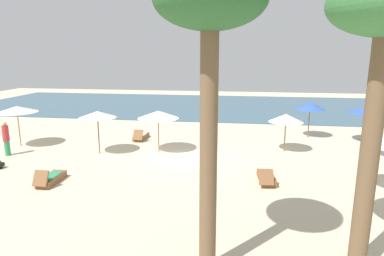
{
  "coord_description": "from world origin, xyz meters",
  "views": [
    {
      "loc": [
        2.71,
        -16.06,
        5.27
      ],
      "look_at": [
        0.07,
        2.18,
        1.1
      ],
      "focal_mm": 31.47,
      "sensor_mm": 36.0,
      "label": 1
    }
  ],
  "objects_px": {
    "palm_2": "(210,17)",
    "person_1": "(6,138)",
    "umbrella_3": "(158,115)",
    "umbrella_6": "(17,109)",
    "lounger_3": "(50,179)",
    "lounger_1": "(266,178)",
    "umbrella_0": "(286,118)",
    "lounger_2": "(141,137)",
    "umbrella_4": "(97,115)",
    "umbrella_7": "(367,110)",
    "umbrella_1": "(310,106)"
  },
  "relations": [
    {
      "from": "palm_2",
      "to": "person_1",
      "type": "bearing_deg",
      "value": 144.75
    },
    {
      "from": "umbrella_1",
      "to": "person_1",
      "type": "bearing_deg",
      "value": -158.97
    },
    {
      "from": "umbrella_3",
      "to": "lounger_3",
      "type": "height_order",
      "value": "umbrella_3"
    },
    {
      "from": "umbrella_0",
      "to": "umbrella_1",
      "type": "relative_size",
      "value": 0.92
    },
    {
      "from": "umbrella_3",
      "to": "person_1",
      "type": "xyz_separation_m",
      "value": [
        -7.65,
        -1.77,
        -1.13
      ]
    },
    {
      "from": "umbrella_0",
      "to": "lounger_2",
      "type": "xyz_separation_m",
      "value": [
        -8.45,
        1.33,
        -1.66
      ]
    },
    {
      "from": "lounger_1",
      "to": "palm_2",
      "type": "height_order",
      "value": "palm_2"
    },
    {
      "from": "umbrella_6",
      "to": "lounger_1",
      "type": "distance_m",
      "value": 14.16
    },
    {
      "from": "umbrella_1",
      "to": "lounger_2",
      "type": "distance_m",
      "value": 10.67
    },
    {
      "from": "lounger_2",
      "to": "umbrella_4",
      "type": "bearing_deg",
      "value": -112.58
    },
    {
      "from": "umbrella_6",
      "to": "lounger_3",
      "type": "relative_size",
      "value": 1.4
    },
    {
      "from": "lounger_3",
      "to": "umbrella_7",
      "type": "bearing_deg",
      "value": 29.77
    },
    {
      "from": "umbrella_0",
      "to": "palm_2",
      "type": "height_order",
      "value": "palm_2"
    },
    {
      "from": "umbrella_0",
      "to": "lounger_2",
      "type": "height_order",
      "value": "umbrella_0"
    },
    {
      "from": "umbrella_1",
      "to": "umbrella_7",
      "type": "bearing_deg",
      "value": -16.19
    },
    {
      "from": "lounger_2",
      "to": "lounger_3",
      "type": "bearing_deg",
      "value": -102.38
    },
    {
      "from": "umbrella_4",
      "to": "palm_2",
      "type": "xyz_separation_m",
      "value": [
        6.65,
        -8.97,
        3.87
      ]
    },
    {
      "from": "lounger_1",
      "to": "umbrella_7",
      "type": "bearing_deg",
      "value": 49.23
    },
    {
      "from": "umbrella_6",
      "to": "umbrella_7",
      "type": "height_order",
      "value": "umbrella_6"
    },
    {
      "from": "lounger_3",
      "to": "person_1",
      "type": "height_order",
      "value": "person_1"
    },
    {
      "from": "umbrella_3",
      "to": "person_1",
      "type": "bearing_deg",
      "value": -166.95
    },
    {
      "from": "lounger_2",
      "to": "lounger_1",
      "type": "bearing_deg",
      "value": -39.82
    },
    {
      "from": "umbrella_3",
      "to": "lounger_2",
      "type": "distance_m",
      "value": 3.51
    },
    {
      "from": "umbrella_7",
      "to": "palm_2",
      "type": "distance_m",
      "value": 16.04
    },
    {
      "from": "umbrella_0",
      "to": "umbrella_3",
      "type": "distance_m",
      "value": 6.81
    },
    {
      "from": "umbrella_6",
      "to": "lounger_3",
      "type": "bearing_deg",
      "value": -46.13
    },
    {
      "from": "umbrella_1",
      "to": "palm_2",
      "type": "xyz_separation_m",
      "value": [
        -4.98,
        -14.18,
        3.97
      ]
    },
    {
      "from": "umbrella_4",
      "to": "umbrella_6",
      "type": "relative_size",
      "value": 0.99
    },
    {
      "from": "umbrella_4",
      "to": "person_1",
      "type": "xyz_separation_m",
      "value": [
        -4.6,
        -1.02,
        -1.19
      ]
    },
    {
      "from": "umbrella_0",
      "to": "umbrella_6",
      "type": "height_order",
      "value": "umbrella_6"
    },
    {
      "from": "umbrella_0",
      "to": "person_1",
      "type": "xyz_separation_m",
      "value": [
        -14.37,
        -2.86,
        -0.92
      ]
    },
    {
      "from": "umbrella_3",
      "to": "lounger_2",
      "type": "xyz_separation_m",
      "value": [
        -1.73,
        2.42,
        -1.87
      ]
    },
    {
      "from": "umbrella_0",
      "to": "lounger_2",
      "type": "relative_size",
      "value": 1.23
    },
    {
      "from": "umbrella_6",
      "to": "lounger_1",
      "type": "height_order",
      "value": "umbrella_6"
    },
    {
      "from": "umbrella_7",
      "to": "person_1",
      "type": "distance_m",
      "value": 20.02
    },
    {
      "from": "umbrella_7",
      "to": "lounger_3",
      "type": "bearing_deg",
      "value": -150.23
    },
    {
      "from": "person_1",
      "to": "umbrella_3",
      "type": "bearing_deg",
      "value": 13.05
    },
    {
      "from": "lounger_2",
      "to": "umbrella_0",
      "type": "bearing_deg",
      "value": -8.93
    },
    {
      "from": "umbrella_6",
      "to": "lounger_2",
      "type": "xyz_separation_m",
      "value": [
        6.39,
        2.44,
        -1.96
      ]
    },
    {
      "from": "umbrella_1",
      "to": "umbrella_4",
      "type": "distance_m",
      "value": 12.74
    },
    {
      "from": "lounger_1",
      "to": "lounger_2",
      "type": "distance_m",
      "value": 9.35
    },
    {
      "from": "umbrella_4",
      "to": "umbrella_6",
      "type": "height_order",
      "value": "umbrella_6"
    },
    {
      "from": "lounger_3",
      "to": "umbrella_3",
      "type": "bearing_deg",
      "value": 56.03
    },
    {
      "from": "umbrella_7",
      "to": "person_1",
      "type": "height_order",
      "value": "umbrella_7"
    },
    {
      "from": "umbrella_3",
      "to": "umbrella_7",
      "type": "relative_size",
      "value": 1.0
    },
    {
      "from": "lounger_2",
      "to": "palm_2",
      "type": "xyz_separation_m",
      "value": [
        5.33,
        -12.13,
        5.8
      ]
    },
    {
      "from": "umbrella_6",
      "to": "umbrella_1",
      "type": "bearing_deg",
      "value": 15.05
    },
    {
      "from": "umbrella_3",
      "to": "person_1",
      "type": "distance_m",
      "value": 7.93
    },
    {
      "from": "umbrella_3",
      "to": "palm_2",
      "type": "xyz_separation_m",
      "value": [
        3.6,
        -9.72,
        3.93
      ]
    },
    {
      "from": "person_1",
      "to": "palm_2",
      "type": "xyz_separation_m",
      "value": [
        11.24,
        -7.95,
        5.06
      ]
    }
  ]
}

